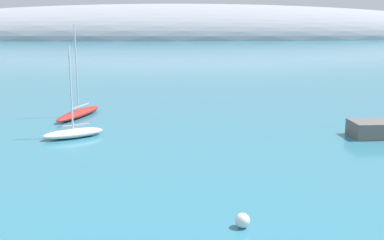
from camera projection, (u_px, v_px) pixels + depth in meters
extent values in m
ellipsoid|color=#999EA8|center=(177.00, 38.00, 226.25)|extent=(315.31, 57.97, 30.61)
ellipsoid|color=white|center=(73.00, 133.00, 44.24)|extent=(5.73, 4.23, 0.77)
cylinder|color=silver|center=(71.00, 88.00, 43.38)|extent=(0.15, 0.15, 7.37)
cube|color=silver|center=(76.00, 125.00, 44.20)|extent=(2.23, 1.26, 0.10)
ellipsoid|color=red|center=(79.00, 113.00, 53.11)|extent=(4.35, 8.49, 0.75)
cylinder|color=silver|center=(76.00, 68.00, 52.07)|extent=(0.13, 0.13, 9.10)
cube|color=silver|center=(80.00, 106.00, 53.31)|extent=(1.36, 3.61, 0.10)
sphere|color=silver|center=(243.00, 220.00, 25.56)|extent=(0.79, 0.79, 0.79)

